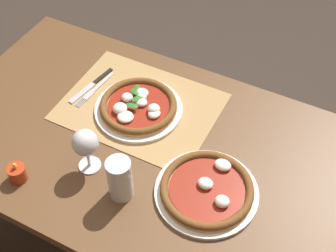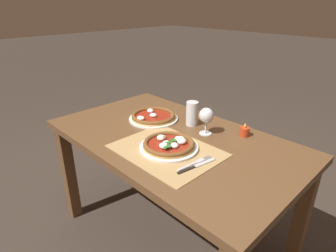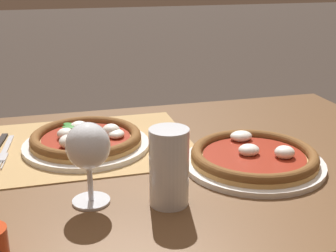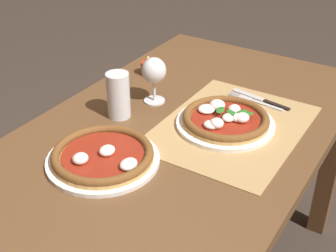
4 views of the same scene
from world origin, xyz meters
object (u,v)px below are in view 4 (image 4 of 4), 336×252
at_px(fork, 255,101).
at_px(pizza_near, 225,120).
at_px(wine_glass, 154,72).
at_px(pint_glass, 118,96).
at_px(knife, 260,99).
at_px(pizza_far, 103,156).
at_px(votive_candle, 148,68).

bearing_deg(fork, pizza_near, 174.71).
bearing_deg(pizza_near, wine_glass, 85.93).
bearing_deg(fork, pint_glass, 133.10).
xyz_separation_m(pizza_near, knife, (0.21, -0.03, -0.02)).
distance_m(wine_glass, fork, 0.35).
height_order(pizza_far, votive_candle, votive_candle).
xyz_separation_m(pizza_far, fork, (0.53, -0.21, -0.01)).
bearing_deg(pint_glass, votive_candle, 17.40).
distance_m(pizza_near, pint_glass, 0.33).
distance_m(pizza_far, knife, 0.59).
height_order(fork, knife, knife).
distance_m(pizza_near, wine_glass, 0.28).
xyz_separation_m(pint_glass, fork, (0.31, -0.33, -0.06)).
height_order(pizza_far, fork, pizza_far).
relative_size(pizza_near, votive_candle, 4.15).
bearing_deg(votive_candle, pizza_near, -114.46).
height_order(pizza_near, fork, pizza_near).
height_order(wine_glass, pint_glass, wine_glass).
distance_m(pizza_far, pint_glass, 0.25).
bearing_deg(votive_candle, pizza_far, -158.36).
distance_m(knife, votive_candle, 0.43).
relative_size(fork, knife, 0.93).
xyz_separation_m(knife, votive_candle, (-0.03, 0.43, 0.02)).
xyz_separation_m(wine_glass, votive_candle, (0.16, 0.14, -0.08)).
distance_m(pizza_near, fork, 0.19).
xyz_separation_m(pizza_near, wine_glass, (0.02, 0.27, 0.08)).
distance_m(fork, votive_candle, 0.42).
xyz_separation_m(pizza_near, votive_candle, (0.18, 0.40, 0.00)).
bearing_deg(wine_glass, knife, -57.37).
bearing_deg(pizza_far, pint_glass, 27.03).
bearing_deg(knife, fork, 153.97).
distance_m(pint_glass, votive_candle, 0.32).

